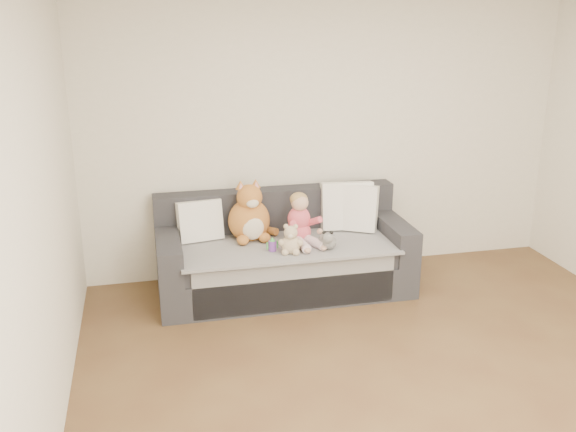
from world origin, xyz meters
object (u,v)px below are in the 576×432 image
at_px(sofa, 283,256).
at_px(teddy_bear, 291,242).
at_px(plush_cat, 250,217).
at_px(toddler, 301,222).
at_px(sippy_cup, 272,244).

bearing_deg(sofa, teddy_bear, -91.91).
bearing_deg(plush_cat, sofa, -21.37).
distance_m(toddler, sippy_cup, 0.35).
xyz_separation_m(sofa, teddy_bear, (-0.01, -0.34, 0.27)).
relative_size(sofa, sippy_cup, 18.70).
height_order(sofa, toddler, toddler).
bearing_deg(toddler, sofa, 134.20).
bearing_deg(sofa, sippy_cup, -120.27).
bearing_deg(plush_cat, sippy_cup, -74.20).
bearing_deg(plush_cat, toddler, -27.94).
distance_m(plush_cat, sippy_cup, 0.39).
relative_size(sofa, plush_cat, 3.93).
xyz_separation_m(sofa, sippy_cup, (-0.15, -0.26, 0.22)).
bearing_deg(sippy_cup, plush_cat, 111.36).
relative_size(toddler, sippy_cup, 3.85).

